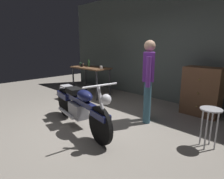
{
  "coord_description": "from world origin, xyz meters",
  "views": [
    {
      "loc": [
        2.71,
        -2.08,
        1.58
      ],
      "look_at": [
        -0.05,
        0.7,
        0.65
      ],
      "focal_mm": 30.28,
      "sensor_mm": 36.0,
      "label": 1
    }
  ],
  "objects_px": {
    "motorcycle": "(79,106)",
    "person_standing": "(148,78)",
    "mug_green_speckled": "(81,64)",
    "mug_white_ceramic": "(101,67)",
    "storage_bin": "(68,93)",
    "shop_stool": "(210,117)",
    "bottle": "(89,64)",
    "wooden_dresser": "(202,91)",
    "mug_brown_stoneware": "(82,65)",
    "mug_black_matte": "(82,65)"
  },
  "relations": [
    {
      "from": "shop_stool",
      "to": "mug_green_speckled",
      "type": "height_order",
      "value": "mug_green_speckled"
    },
    {
      "from": "mug_green_speckled",
      "to": "mug_white_ceramic",
      "type": "distance_m",
      "value": 1.09
    },
    {
      "from": "shop_stool",
      "to": "wooden_dresser",
      "type": "height_order",
      "value": "wooden_dresser"
    },
    {
      "from": "mug_black_matte",
      "to": "person_standing",
      "type": "bearing_deg",
      "value": -7.79
    },
    {
      "from": "wooden_dresser",
      "to": "mug_black_matte",
      "type": "bearing_deg",
      "value": -166.62
    },
    {
      "from": "bottle",
      "to": "mug_green_speckled",
      "type": "bearing_deg",
      "value": -175.78
    },
    {
      "from": "wooden_dresser",
      "to": "mug_black_matte",
      "type": "relative_size",
      "value": 9.37
    },
    {
      "from": "mug_white_ceramic",
      "to": "bottle",
      "type": "xyz_separation_m",
      "value": [
        -0.7,
        0.1,
        0.05
      ]
    },
    {
      "from": "person_standing",
      "to": "mug_brown_stoneware",
      "type": "bearing_deg",
      "value": 47.2
    },
    {
      "from": "person_standing",
      "to": "mug_brown_stoneware",
      "type": "distance_m",
      "value": 2.94
    },
    {
      "from": "storage_bin",
      "to": "motorcycle",
      "type": "bearing_deg",
      "value": -26.54
    },
    {
      "from": "mug_green_speckled",
      "to": "wooden_dresser",
      "type": "bearing_deg",
      "value": 10.12
    },
    {
      "from": "mug_brown_stoneware",
      "to": "person_standing",
      "type": "bearing_deg",
      "value": -9.88
    },
    {
      "from": "mug_black_matte",
      "to": "mug_brown_stoneware",
      "type": "bearing_deg",
      "value": 136.34
    },
    {
      "from": "wooden_dresser",
      "to": "mug_white_ceramic",
      "type": "height_order",
      "value": "wooden_dresser"
    },
    {
      "from": "mug_black_matte",
      "to": "mug_brown_stoneware",
      "type": "height_order",
      "value": "mug_black_matte"
    },
    {
      "from": "storage_bin",
      "to": "bottle",
      "type": "xyz_separation_m",
      "value": [
        0.01,
        0.8,
        0.83
      ]
    },
    {
      "from": "shop_stool",
      "to": "mug_white_ceramic",
      "type": "bearing_deg",
      "value": 168.34
    },
    {
      "from": "mug_green_speckled",
      "to": "mug_white_ceramic",
      "type": "height_order",
      "value": "mug_green_speckled"
    },
    {
      "from": "mug_green_speckled",
      "to": "mug_white_ceramic",
      "type": "relative_size",
      "value": 1.06
    },
    {
      "from": "shop_stool",
      "to": "storage_bin",
      "type": "distance_m",
      "value": 3.94
    },
    {
      "from": "motorcycle",
      "to": "shop_stool",
      "type": "xyz_separation_m",
      "value": [
        2.02,
        0.99,
        0.05
      ]
    },
    {
      "from": "motorcycle",
      "to": "person_standing",
      "type": "xyz_separation_m",
      "value": [
        0.73,
        1.2,
        0.48
      ]
    },
    {
      "from": "mug_green_speckled",
      "to": "bottle",
      "type": "relative_size",
      "value": 0.45
    },
    {
      "from": "shop_stool",
      "to": "bottle",
      "type": "relative_size",
      "value": 2.66
    },
    {
      "from": "mug_green_speckled",
      "to": "bottle",
      "type": "bearing_deg",
      "value": 4.22
    },
    {
      "from": "mug_white_ceramic",
      "to": "bottle",
      "type": "relative_size",
      "value": 0.42
    },
    {
      "from": "shop_stool",
      "to": "mug_black_matte",
      "type": "relative_size",
      "value": 5.45
    },
    {
      "from": "wooden_dresser",
      "to": "bottle",
      "type": "xyz_separation_m",
      "value": [
        -3.29,
        -0.63,
        0.45
      ]
    },
    {
      "from": "motorcycle",
      "to": "storage_bin",
      "type": "bearing_deg",
      "value": 163.86
    },
    {
      "from": "person_standing",
      "to": "mug_black_matte",
      "type": "bearing_deg",
      "value": 49.29
    },
    {
      "from": "storage_bin",
      "to": "mug_black_matte",
      "type": "height_order",
      "value": "mug_black_matte"
    },
    {
      "from": "mug_black_matte",
      "to": "mug_white_ceramic",
      "type": "relative_size",
      "value": 1.16
    },
    {
      "from": "wooden_dresser",
      "to": "shop_stool",
      "type": "bearing_deg",
      "value": -65.47
    },
    {
      "from": "mug_brown_stoneware",
      "to": "bottle",
      "type": "relative_size",
      "value": 0.5
    },
    {
      "from": "mug_black_matte",
      "to": "mug_white_ceramic",
      "type": "bearing_deg",
      "value": 5.76
    },
    {
      "from": "storage_bin",
      "to": "wooden_dresser",
      "type": "bearing_deg",
      "value": 23.47
    },
    {
      "from": "person_standing",
      "to": "mug_green_speckled",
      "type": "height_order",
      "value": "person_standing"
    },
    {
      "from": "bottle",
      "to": "motorcycle",
      "type": "bearing_deg",
      "value": -42.68
    },
    {
      "from": "shop_stool",
      "to": "mug_brown_stoneware",
      "type": "bearing_deg",
      "value": 170.38
    },
    {
      "from": "person_standing",
      "to": "motorcycle",
      "type": "bearing_deg",
      "value": 115.75
    },
    {
      "from": "mug_green_speckled",
      "to": "mug_brown_stoneware",
      "type": "distance_m",
      "value": 0.14
    },
    {
      "from": "motorcycle",
      "to": "mug_white_ceramic",
      "type": "height_order",
      "value": "motorcycle"
    },
    {
      "from": "motorcycle",
      "to": "bottle",
      "type": "height_order",
      "value": "bottle"
    },
    {
      "from": "mug_green_speckled",
      "to": "motorcycle",
      "type": "bearing_deg",
      "value": -36.89
    },
    {
      "from": "mug_black_matte",
      "to": "shop_stool",
      "type": "bearing_deg",
      "value": -8.19
    },
    {
      "from": "motorcycle",
      "to": "person_standing",
      "type": "bearing_deg",
      "value": 69.07
    },
    {
      "from": "mug_white_ceramic",
      "to": "wooden_dresser",
      "type": "bearing_deg",
      "value": 15.72
    },
    {
      "from": "person_standing",
      "to": "mug_brown_stoneware",
      "type": "relative_size",
      "value": 13.86
    },
    {
      "from": "motorcycle",
      "to": "wooden_dresser",
      "type": "height_order",
      "value": "wooden_dresser"
    }
  ]
}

